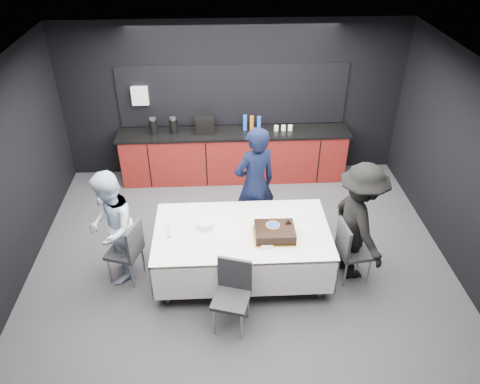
# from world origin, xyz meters

# --- Properties ---
(ground) EXTENTS (6.00, 6.00, 0.00)m
(ground) POSITION_xyz_m (0.00, 0.00, 0.00)
(ground) COLOR #404045
(ground) RESTS_ON ground
(room_shell) EXTENTS (6.04, 5.04, 2.82)m
(room_shell) POSITION_xyz_m (0.00, 0.00, 1.86)
(room_shell) COLOR white
(room_shell) RESTS_ON ground
(kitchenette) EXTENTS (4.10, 0.64, 2.05)m
(kitchenette) POSITION_xyz_m (-0.02, 2.22, 0.54)
(kitchenette) COLOR #5F110F
(kitchenette) RESTS_ON ground
(party_table) EXTENTS (2.32, 1.32, 0.78)m
(party_table) POSITION_xyz_m (0.00, -0.40, 0.64)
(party_table) COLOR #99999E
(party_table) RESTS_ON ground
(cake_assembly) EXTENTS (0.55, 0.45, 0.17)m
(cake_assembly) POSITION_xyz_m (0.42, -0.55, 0.85)
(cake_assembly) COLOR gold
(cake_assembly) RESTS_ON party_table
(plate_stack) EXTENTS (0.22, 0.22, 0.10)m
(plate_stack) POSITION_xyz_m (-0.49, -0.32, 0.83)
(plate_stack) COLOR white
(plate_stack) RESTS_ON party_table
(loose_plate_near) EXTENTS (0.19, 0.19, 0.01)m
(loose_plate_near) POSITION_xyz_m (-0.25, -0.80, 0.78)
(loose_plate_near) COLOR white
(loose_plate_near) RESTS_ON party_table
(loose_plate_right_a) EXTENTS (0.18, 0.18, 0.01)m
(loose_plate_right_a) POSITION_xyz_m (0.81, -0.23, 0.78)
(loose_plate_right_a) COLOR white
(loose_plate_right_a) RESTS_ON party_table
(loose_plate_right_b) EXTENTS (0.22, 0.22, 0.01)m
(loose_plate_right_b) POSITION_xyz_m (0.95, -0.63, 0.78)
(loose_plate_right_b) COLOR white
(loose_plate_right_b) RESTS_ON party_table
(loose_plate_far) EXTENTS (0.20, 0.20, 0.01)m
(loose_plate_far) POSITION_xyz_m (0.07, -0.07, 0.78)
(loose_plate_far) COLOR white
(loose_plate_far) RESTS_ON party_table
(fork_pile) EXTENTS (0.16, 0.11, 0.02)m
(fork_pile) POSITION_xyz_m (0.30, -0.76, 0.79)
(fork_pile) COLOR white
(fork_pile) RESTS_ON party_table
(champagne_flute) EXTENTS (0.06, 0.06, 0.22)m
(champagne_flute) POSITION_xyz_m (-0.95, -0.50, 0.94)
(champagne_flute) COLOR white
(champagne_flute) RESTS_ON party_table
(chair_left) EXTENTS (0.53, 0.53, 0.92)m
(chair_left) POSITION_xyz_m (-1.51, -0.40, 0.53)
(chair_left) COLOR #29292E
(chair_left) RESTS_ON ground
(chair_right) EXTENTS (0.47, 0.47, 0.92)m
(chair_right) POSITION_xyz_m (1.44, -0.54, 0.53)
(chair_right) COLOR #29292E
(chair_right) RESTS_ON ground
(chair_near) EXTENTS (0.52, 0.52, 0.92)m
(chair_near) POSITION_xyz_m (-0.16, -1.24, 0.53)
(chair_near) COLOR #29292E
(chair_near) RESTS_ON ground
(person_center) EXTENTS (0.79, 0.68, 1.84)m
(person_center) POSITION_xyz_m (0.24, 0.48, 0.92)
(person_center) COLOR black
(person_center) RESTS_ON ground
(person_left) EXTENTS (0.68, 0.84, 1.64)m
(person_left) POSITION_xyz_m (-1.72, -0.33, 0.82)
(person_left) COLOR silver
(person_left) RESTS_ON ground
(person_right) EXTENTS (0.87, 1.23, 1.73)m
(person_right) POSITION_xyz_m (1.54, -0.43, 0.86)
(person_right) COLOR black
(person_right) RESTS_ON ground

